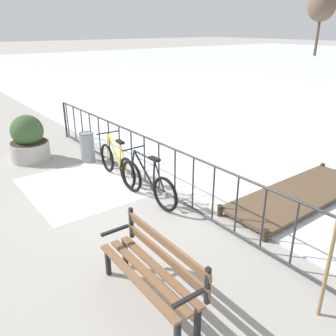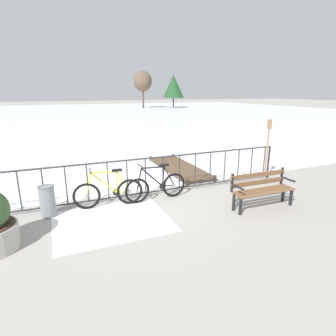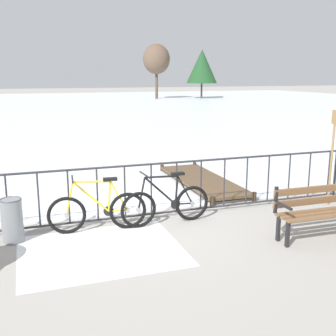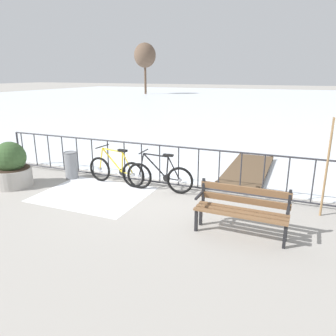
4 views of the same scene
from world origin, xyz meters
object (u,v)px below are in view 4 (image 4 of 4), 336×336
Objects in this scene: park_bench at (242,207)px; bicycle_near_railing at (159,177)px; bicycle_second at (116,170)px; oar_upright at (328,161)px; planter_with_shrub at (11,167)px; trash_bin at (71,165)px.

bicycle_near_railing is at bearing 147.52° from park_bench.
oar_upright is at bearing -0.96° from bicycle_second.
oar_upright reaches higher than bicycle_second.
planter_with_shrub is 7.28m from oar_upright.
bicycle_second reaches higher than trash_bin.
bicycle_near_railing is at bearing 179.39° from oar_upright.
bicycle_second is at bearing 25.61° from planter_with_shrub.
oar_upright is at bearing 8.33° from planter_with_shrub.
bicycle_near_railing is 2.63m from trash_bin.
planter_with_shrub reaches higher than bicycle_second.
bicycle_near_railing is 3.76m from planter_with_shrub.
trash_bin is at bearing 179.54° from oar_upright.
planter_with_shrub is at bearing 176.76° from park_bench.
park_bench is 5.84m from planter_with_shrub.
park_bench is 2.20× the size of trash_bin.
bicycle_near_railing is 1.06× the size of park_bench.
bicycle_second is 1.49× the size of planter_with_shrub.
park_bench is (2.23, -1.42, 0.14)m from bicycle_near_railing.
bicycle_near_railing is 2.65m from park_bench.
bicycle_second reaches higher than park_bench.
trash_bin is at bearing 48.85° from planter_with_shrub.
planter_with_shrub is (-2.36, -1.13, 0.14)m from bicycle_second.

